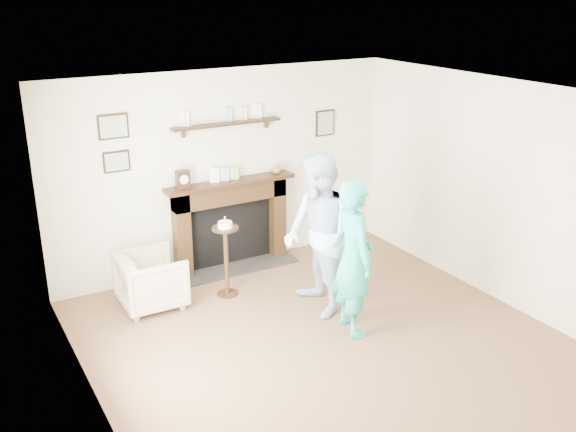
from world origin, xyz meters
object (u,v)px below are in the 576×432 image
at_px(armchair, 153,305).
at_px(pedestal_table, 226,247).
at_px(woman, 351,329).
at_px(man, 317,310).

distance_m(armchair, pedestal_table, 1.05).
distance_m(woman, pedestal_table, 1.71).
height_order(armchair, woman, woman).
xyz_separation_m(man, woman, (0.08, -0.54, 0.00)).
bearing_deg(pedestal_table, man, -50.52).
relative_size(woman, pedestal_table, 1.70).
relative_size(armchair, man, 0.39).
relative_size(armchair, pedestal_table, 0.72).
height_order(man, woman, man).
xyz_separation_m(armchair, pedestal_table, (0.85, -0.17, 0.60)).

